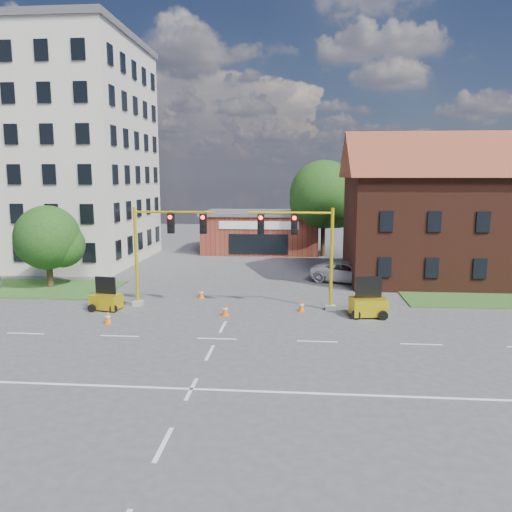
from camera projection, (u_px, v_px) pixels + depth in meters
The scene contains 16 objects.
ground at pixel (217, 339), 24.94m from camera, with size 120.00×120.00×0.00m, color #454548.
lane_markings at pixel (206, 360), 21.99m from camera, with size 60.00×36.00×0.01m, color white, non-canonical shape.
office_block at pixel (42, 152), 46.55m from camera, with size 18.40×15.40×20.60m.
brick_shop at pixel (261, 231), 54.10m from camera, with size 12.40×8.40×4.30m.
townhouse_row at pixel (482, 204), 38.24m from camera, with size 21.00×11.00×11.50m.
tree_large at pixel (327, 197), 50.07m from camera, with size 7.20×6.86×9.67m.
tree_nw_front at pixel (51, 240), 35.95m from camera, with size 4.86×4.63×6.00m.
signal_mast_west at pixel (162, 244), 30.59m from camera, with size 5.30×0.60×6.20m.
signal_mast_east at pixel (304, 246), 29.86m from camera, with size 5.30×0.60×6.20m.
trailer_west at pixel (106, 300), 30.30m from camera, with size 1.89×1.42×1.95m.
trailer_east at pixel (368, 305), 28.81m from camera, with size 2.17×1.64×2.24m.
cone_a at pixel (108, 318), 27.39m from camera, with size 0.40×0.40×0.70m.
cone_b at pixel (201, 294), 33.10m from camera, with size 0.40×0.40×0.70m.
cone_c at pixel (225, 310), 29.03m from camera, with size 0.40×0.40×0.70m.
cone_d at pixel (302, 306), 29.93m from camera, with size 0.40×0.40×0.70m.
pickup_white at pixel (348, 272), 38.19m from camera, with size 2.59×5.62×1.56m, color silver.
Camera 1 is at (3.99, -23.72, 8.02)m, focal length 35.00 mm.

